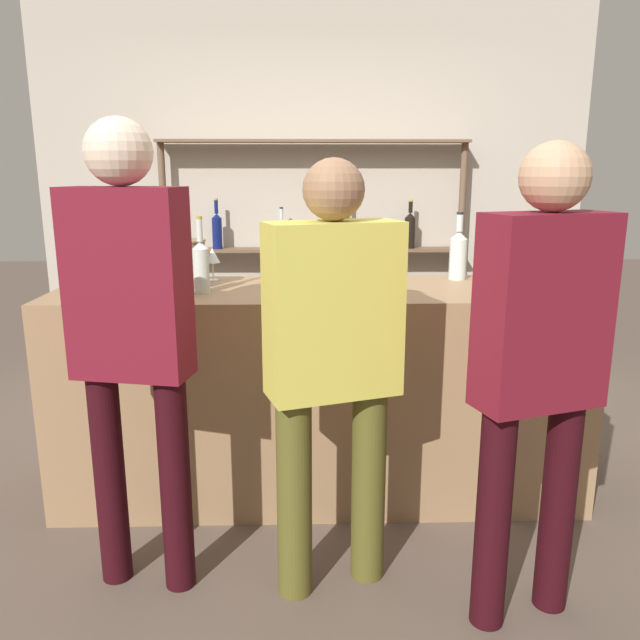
{
  "coord_description": "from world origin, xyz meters",
  "views": [
    {
      "loc": [
        -0.07,
        -2.81,
        1.52
      ],
      "look_at": [
        0.0,
        0.0,
        0.84
      ],
      "focal_mm": 35.0,
      "sensor_mm": 36.0,
      "label": 1
    }
  ],
  "objects_px": {
    "counter_bottle_2": "(458,254)",
    "wine_glass": "(212,256)",
    "customer_center": "(333,352)",
    "counter_bottle_0": "(201,265)",
    "ice_bucket": "(187,264)",
    "customer_left": "(131,323)",
    "counter_bottle_1": "(127,262)",
    "counter_bottle_3": "(543,257)",
    "customer_right": "(540,354)"
  },
  "relations": [
    {
      "from": "counter_bottle_3",
      "to": "customer_left",
      "type": "bearing_deg",
      "value": -154.47
    },
    {
      "from": "counter_bottle_3",
      "to": "counter_bottle_1",
      "type": "bearing_deg",
      "value": -172.32
    },
    {
      "from": "customer_right",
      "to": "customer_left",
      "type": "distance_m",
      "value": 1.36
    },
    {
      "from": "counter_bottle_0",
      "to": "wine_glass",
      "type": "distance_m",
      "value": 0.33
    },
    {
      "from": "wine_glass",
      "to": "ice_bucket",
      "type": "height_order",
      "value": "ice_bucket"
    },
    {
      "from": "customer_center",
      "to": "customer_left",
      "type": "relative_size",
      "value": 0.92
    },
    {
      "from": "counter_bottle_2",
      "to": "customer_right",
      "type": "xyz_separation_m",
      "value": [
        -0.01,
        -1.16,
        -0.17
      ]
    },
    {
      "from": "customer_center",
      "to": "counter_bottle_3",
      "type": "bearing_deg",
      "value": -68.6
    },
    {
      "from": "counter_bottle_2",
      "to": "counter_bottle_3",
      "type": "bearing_deg",
      "value": -16.92
    },
    {
      "from": "counter_bottle_0",
      "to": "counter_bottle_3",
      "type": "xyz_separation_m",
      "value": [
        1.59,
        0.21,
        0.0
      ]
    },
    {
      "from": "counter_bottle_1",
      "to": "counter_bottle_2",
      "type": "bearing_deg",
      "value": 13.76
    },
    {
      "from": "counter_bottle_3",
      "to": "ice_bucket",
      "type": "relative_size",
      "value": 1.49
    },
    {
      "from": "wine_glass",
      "to": "counter_bottle_2",
      "type": "bearing_deg",
      "value": -0.06
    },
    {
      "from": "wine_glass",
      "to": "counter_bottle_1",
      "type": "bearing_deg",
      "value": -129.7
    },
    {
      "from": "counter_bottle_1",
      "to": "counter_bottle_3",
      "type": "distance_m",
      "value": 1.92
    },
    {
      "from": "counter_bottle_3",
      "to": "customer_right",
      "type": "relative_size",
      "value": 0.2
    },
    {
      "from": "customer_center",
      "to": "counter_bottle_1",
      "type": "bearing_deg",
      "value": 36.63
    },
    {
      "from": "wine_glass",
      "to": "customer_left",
      "type": "distance_m",
      "value": 0.96
    },
    {
      "from": "counter_bottle_1",
      "to": "customer_right",
      "type": "distance_m",
      "value": 1.71
    },
    {
      "from": "counter_bottle_0",
      "to": "wine_glass",
      "type": "bearing_deg",
      "value": 89.57
    },
    {
      "from": "wine_glass",
      "to": "ice_bucket",
      "type": "xyz_separation_m",
      "value": [
        -0.09,
        -0.2,
        -0.01
      ]
    },
    {
      "from": "customer_right",
      "to": "customer_left",
      "type": "xyz_separation_m",
      "value": [
        -1.35,
        0.21,
        0.06
      ]
    },
    {
      "from": "counter_bottle_0",
      "to": "counter_bottle_3",
      "type": "relative_size",
      "value": 1.02
    },
    {
      "from": "wine_glass",
      "to": "customer_center",
      "type": "bearing_deg",
      "value": -60.81
    },
    {
      "from": "customer_center",
      "to": "counter_bottle_0",
      "type": "bearing_deg",
      "value": 22.11
    },
    {
      "from": "customer_right",
      "to": "customer_center",
      "type": "relative_size",
      "value": 1.03
    },
    {
      "from": "counter_bottle_0",
      "to": "counter_bottle_2",
      "type": "height_order",
      "value": "counter_bottle_0"
    },
    {
      "from": "counter_bottle_1",
      "to": "wine_glass",
      "type": "distance_m",
      "value": 0.49
    },
    {
      "from": "counter_bottle_0",
      "to": "counter_bottle_1",
      "type": "relative_size",
      "value": 0.9
    },
    {
      "from": "counter_bottle_0",
      "to": "customer_left",
      "type": "xyz_separation_m",
      "value": [
        -0.15,
        -0.62,
        -0.11
      ]
    },
    {
      "from": "counter_bottle_3",
      "to": "ice_bucket",
      "type": "bearing_deg",
      "value": -177.29
    },
    {
      "from": "counter_bottle_2",
      "to": "customer_center",
      "type": "bearing_deg",
      "value": -124.14
    },
    {
      "from": "counter_bottle_2",
      "to": "wine_glass",
      "type": "bearing_deg",
      "value": 179.94
    },
    {
      "from": "counter_bottle_3",
      "to": "customer_right",
      "type": "distance_m",
      "value": 1.13
    },
    {
      "from": "counter_bottle_2",
      "to": "customer_center",
      "type": "relative_size",
      "value": 0.21
    },
    {
      "from": "counter_bottle_0",
      "to": "customer_right",
      "type": "xyz_separation_m",
      "value": [
        1.2,
        -0.83,
        -0.17
      ]
    },
    {
      "from": "ice_bucket",
      "to": "customer_left",
      "type": "distance_m",
      "value": 0.76
    },
    {
      "from": "counter_bottle_3",
      "to": "ice_bucket",
      "type": "height_order",
      "value": "counter_bottle_3"
    },
    {
      "from": "counter_bottle_3",
      "to": "customer_center",
      "type": "height_order",
      "value": "customer_center"
    },
    {
      "from": "counter_bottle_0",
      "to": "wine_glass",
      "type": "xyz_separation_m",
      "value": [
        0.0,
        0.33,
        -0.01
      ]
    },
    {
      "from": "customer_left",
      "to": "customer_right",
      "type": "bearing_deg",
      "value": -87.7
    },
    {
      "from": "customer_right",
      "to": "counter_bottle_3",
      "type": "bearing_deg",
      "value": -38.38
    },
    {
      "from": "counter_bottle_0",
      "to": "wine_glass",
      "type": "relative_size",
      "value": 2.1
    },
    {
      "from": "counter_bottle_2",
      "to": "wine_glass",
      "type": "height_order",
      "value": "counter_bottle_2"
    },
    {
      "from": "customer_center",
      "to": "customer_left",
      "type": "xyz_separation_m",
      "value": [
        -0.7,
        0.03,
        0.1
      ]
    },
    {
      "from": "counter_bottle_0",
      "to": "customer_left",
      "type": "relative_size",
      "value": 0.2
    },
    {
      "from": "counter_bottle_1",
      "to": "counter_bottle_2",
      "type": "xyz_separation_m",
      "value": [
        1.52,
        0.37,
        -0.02
      ]
    },
    {
      "from": "counter_bottle_1",
      "to": "customer_right",
      "type": "xyz_separation_m",
      "value": [
        1.51,
        -0.79,
        -0.19
      ]
    },
    {
      "from": "counter_bottle_1",
      "to": "wine_glass",
      "type": "bearing_deg",
      "value": 50.3
    },
    {
      "from": "counter_bottle_1",
      "to": "counter_bottle_2",
      "type": "height_order",
      "value": "counter_bottle_1"
    }
  ]
}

